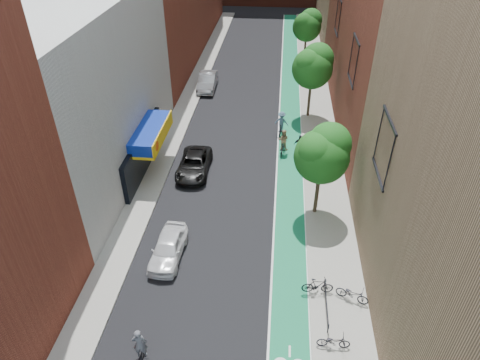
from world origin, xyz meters
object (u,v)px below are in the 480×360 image
(parked_car_white, at_px, (168,248))
(cyclist_lane_mid, at_px, (299,150))
(parked_car_silver, at_px, (207,81))
(cyclist_lead, at_px, (141,352))
(cyclist_lane_near, at_px, (283,144))
(cyclist_lane_far, at_px, (281,125))
(parked_car_black, at_px, (194,164))

(parked_car_white, xyz_separation_m, cyclist_lane_mid, (7.69, 11.55, 0.04))
(parked_car_silver, distance_m, cyclist_lead, 30.96)
(cyclist_lead, relative_size, cyclist_lane_near, 1.02)
(parked_car_silver, bearing_deg, cyclist_lane_near, -58.08)
(cyclist_lane_near, bearing_deg, parked_car_white, 72.16)
(parked_car_white, distance_m, cyclist_lead, 6.62)
(cyclist_lane_mid, height_order, cyclist_lane_far, cyclist_lane_far)
(parked_car_black, relative_size, cyclist_lane_near, 2.31)
(parked_car_silver, bearing_deg, parked_car_white, -87.54)
(parked_car_silver, distance_m, cyclist_lane_near, 14.59)
(parked_car_white, distance_m, parked_car_silver, 24.34)
(parked_car_silver, height_order, cyclist_lane_far, cyclist_lane_far)
(parked_car_black, xyz_separation_m, cyclist_lane_near, (6.53, 3.28, 0.20))
(parked_car_white, xyz_separation_m, cyclist_lead, (0.32, -6.61, 0.02))
(cyclist_lane_near, bearing_deg, parked_car_silver, -46.71)
(cyclist_lane_near, relative_size, cyclist_lane_mid, 1.06)
(parked_car_white, bearing_deg, cyclist_lead, -85.49)
(parked_car_black, distance_m, cyclist_lane_mid, 8.29)
(parked_car_silver, height_order, cyclist_lane_mid, cyclist_lane_mid)
(parked_car_black, relative_size, parked_car_silver, 0.99)
(cyclist_lane_near, distance_m, cyclist_lane_mid, 1.40)
(cyclist_lane_mid, distance_m, cyclist_lane_far, 3.88)
(parked_car_silver, height_order, cyclist_lane_near, cyclist_lane_near)
(cyclist_lane_mid, bearing_deg, cyclist_lane_near, -16.78)
(cyclist_lane_near, height_order, cyclist_lane_mid, cyclist_lane_near)
(parked_car_white, bearing_deg, cyclist_lane_far, 69.46)
(parked_car_white, relative_size, cyclist_lane_near, 1.95)
(cyclist_lead, bearing_deg, parked_car_black, -98.48)
(cyclist_lead, distance_m, cyclist_lane_far, 22.53)
(parked_car_white, distance_m, cyclist_lane_far, 16.35)
(cyclist_lead, height_order, cyclist_lane_near, cyclist_lead)
(parked_car_white, xyz_separation_m, parked_car_silver, (-1.60, 24.29, 0.11))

